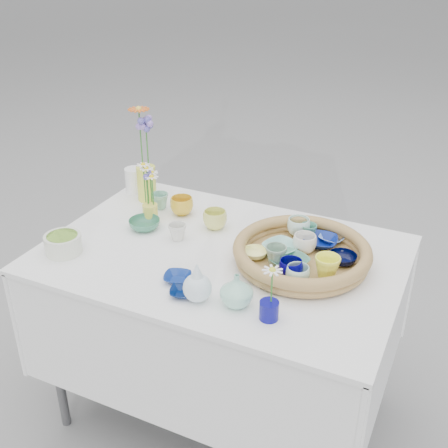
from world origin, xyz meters
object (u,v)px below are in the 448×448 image
at_px(bud_vase_seafoam, 237,290).
at_px(tall_vase_yellow, 147,183).
at_px(wicker_tray, 302,254).
at_px(display_table, 222,409).

height_order(bud_vase_seafoam, tall_vase_yellow, tall_vase_yellow).
xyz_separation_m(wicker_tray, tall_vase_yellow, (-0.76, 0.21, 0.04)).
relative_size(wicker_tray, bud_vase_seafoam, 4.41).
bearing_deg(wicker_tray, tall_vase_yellow, 164.22).
bearing_deg(tall_vase_yellow, wicker_tray, -15.78).
relative_size(wicker_tray, tall_vase_yellow, 3.17).
bearing_deg(display_table, tall_vase_yellow, 151.01).
bearing_deg(display_table, bud_vase_seafoam, -56.15).
distance_m(wicker_tray, bud_vase_seafoam, 0.33).
relative_size(display_table, wicker_tray, 2.66).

